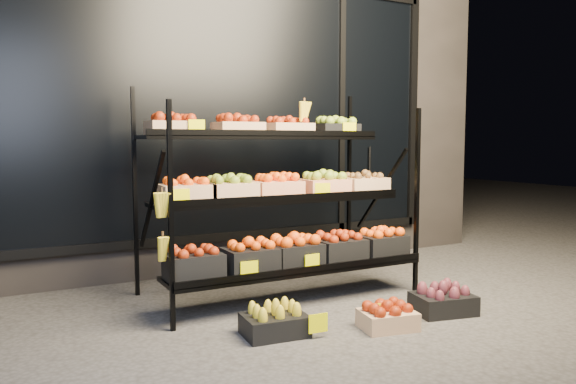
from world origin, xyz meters
TOP-DOWN VIEW (x-y plane):
  - ground at (0.00, 0.00)m, footprint 24.00×24.00m
  - building at (0.00, 2.59)m, footprint 6.00×2.08m
  - display_rack at (-0.01, 0.60)m, footprint 2.18×1.02m
  - tag_floor_a at (-0.27, -0.40)m, footprint 0.13×0.01m
  - tag_floor_b at (0.24, -0.40)m, footprint 0.13×0.01m
  - floor_crate_midleft at (-0.48, -0.22)m, footprint 0.42×0.33m
  - floor_crate_midright at (0.23, -0.46)m, footprint 0.40×0.32m
  - floor_crate_right at (0.79, -0.38)m, footprint 0.46×0.38m

SIDE VIEW (x-z plane):
  - ground at x=0.00m, z-range 0.00..0.00m
  - tag_floor_a at x=-0.27m, z-range 0.00..0.12m
  - tag_floor_b at x=0.24m, z-range 0.00..0.12m
  - floor_crate_midright at x=0.23m, z-range -0.01..0.18m
  - floor_crate_midleft at x=-0.48m, z-range -0.01..0.19m
  - floor_crate_right at x=0.79m, z-range -0.01..0.20m
  - display_rack at x=-0.01m, z-range -0.06..1.63m
  - building at x=0.00m, z-range 0.00..3.50m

